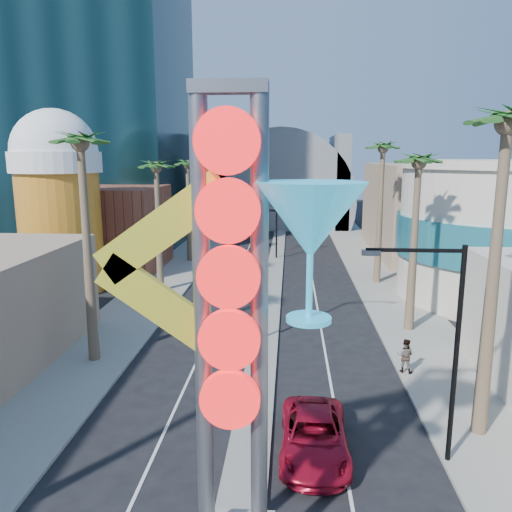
# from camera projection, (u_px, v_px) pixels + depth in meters

# --- Properties ---
(sidewalk_west) EXTENTS (5.00, 100.00, 0.15)m
(sidewalk_west) POSITION_uv_depth(u_px,v_px,m) (170.00, 277.00, 45.51)
(sidewalk_west) COLOR gray
(sidewalk_west) RESTS_ON ground
(sidewalk_east) EXTENTS (5.00, 100.00, 0.15)m
(sidewalk_east) POSITION_uv_depth(u_px,v_px,m) (380.00, 280.00, 44.24)
(sidewalk_east) COLOR gray
(sidewalk_east) RESTS_ON ground
(median) EXTENTS (1.60, 84.00, 0.15)m
(median) POSITION_uv_depth(u_px,v_px,m) (275.00, 271.00, 47.81)
(median) COLOR gray
(median) RESTS_ON ground
(hotel_tower) EXTENTS (20.00, 20.00, 50.00)m
(hotel_tower) POSITION_uv_depth(u_px,v_px,m) (91.00, 33.00, 58.07)
(hotel_tower) COLOR black
(hotel_tower) RESTS_ON ground
(brick_filler_west) EXTENTS (10.00, 10.00, 8.00)m
(brick_filler_west) POSITION_uv_depth(u_px,v_px,m) (109.00, 229.00, 48.11)
(brick_filler_west) COLOR brown
(brick_filler_west) RESTS_ON ground
(filler_east) EXTENTS (10.00, 20.00, 10.00)m
(filler_east) POSITION_uv_depth(u_px,v_px,m) (421.00, 210.00, 55.55)
(filler_east) COLOR tan
(filler_east) RESTS_ON ground
(beer_mug) EXTENTS (7.00, 7.00, 14.50)m
(beer_mug) POSITION_uv_depth(u_px,v_px,m) (58.00, 195.00, 39.59)
(beer_mug) COLOR #BF7519
(beer_mug) RESTS_ON ground
(turquoise_building) EXTENTS (16.60, 16.60, 10.60)m
(turquoise_building) POSITION_uv_depth(u_px,v_px,m) (509.00, 232.00, 37.76)
(turquoise_building) COLOR beige
(turquoise_building) RESTS_ON ground
(canopy) EXTENTS (22.00, 16.00, 22.00)m
(canopy) POSITION_uv_depth(u_px,v_px,m) (281.00, 198.00, 80.23)
(canopy) COLOR slate
(canopy) RESTS_ON ground
(neon_sign) EXTENTS (6.53, 2.60, 12.55)m
(neon_sign) POSITION_uv_depth(u_px,v_px,m) (264.00, 306.00, 12.06)
(neon_sign) COLOR gray
(neon_sign) RESTS_ON ground
(streetlight_0) EXTENTS (3.79, 0.25, 8.00)m
(streetlight_0) POSITION_uv_depth(u_px,v_px,m) (275.00, 260.00, 29.22)
(streetlight_0) COLOR black
(streetlight_0) RESTS_ON ground
(streetlight_1) EXTENTS (3.79, 0.25, 8.00)m
(streetlight_1) POSITION_uv_depth(u_px,v_px,m) (271.00, 214.00, 52.77)
(streetlight_1) COLOR black
(streetlight_1) RESTS_ON ground
(streetlight_2) EXTENTS (3.45, 0.25, 8.00)m
(streetlight_2) POSITION_uv_depth(u_px,v_px,m) (444.00, 336.00, 17.08)
(streetlight_2) COLOR black
(streetlight_2) RESTS_ON ground
(palm_1) EXTENTS (2.40, 2.40, 12.70)m
(palm_1) POSITION_uv_depth(u_px,v_px,m) (81.00, 157.00, 24.78)
(palm_1) COLOR brown
(palm_1) RESTS_ON ground
(palm_2) EXTENTS (2.40, 2.40, 11.20)m
(palm_2) POSITION_uv_depth(u_px,v_px,m) (156.00, 174.00, 38.73)
(palm_2) COLOR brown
(palm_2) RESTS_ON ground
(palm_3) EXTENTS (2.40, 2.40, 11.20)m
(palm_3) POSITION_uv_depth(u_px,v_px,m) (188.00, 170.00, 50.47)
(palm_3) COLOR brown
(palm_3) RESTS_ON ground
(palm_5) EXTENTS (2.40, 2.40, 13.20)m
(palm_5) POSITION_uv_depth(u_px,v_px,m) (506.00, 145.00, 17.61)
(palm_5) COLOR brown
(palm_5) RESTS_ON ground
(palm_6) EXTENTS (2.40, 2.40, 11.70)m
(palm_6) POSITION_uv_depth(u_px,v_px,m) (418.00, 172.00, 29.61)
(palm_6) COLOR brown
(palm_6) RESTS_ON ground
(palm_7) EXTENTS (2.40, 2.40, 12.70)m
(palm_7) POSITION_uv_depth(u_px,v_px,m) (383.00, 157.00, 41.18)
(palm_7) COLOR brown
(palm_7) RESTS_ON ground
(red_pickup) EXTENTS (2.54, 5.37, 1.48)m
(red_pickup) POSITION_uv_depth(u_px,v_px,m) (314.00, 436.00, 18.39)
(red_pickup) COLOR #AB0D25
(red_pickup) RESTS_ON ground
(pedestrian_b) EXTENTS (1.03, 0.93, 1.74)m
(pedestrian_b) POSITION_uv_depth(u_px,v_px,m) (405.00, 356.00, 25.09)
(pedestrian_b) COLOR gray
(pedestrian_b) RESTS_ON sidewalk_east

